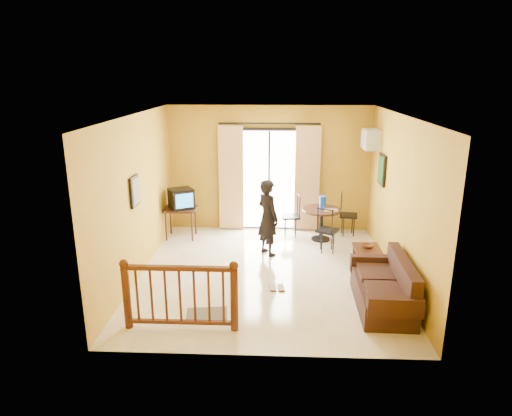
{
  "coord_description": "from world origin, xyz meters",
  "views": [
    {
      "loc": [
        0.15,
        -7.53,
        3.45
      ],
      "look_at": [
        -0.19,
        0.2,
        1.16
      ],
      "focal_mm": 32.0,
      "sensor_mm": 36.0,
      "label": 1
    }
  ],
  "objects_px": {
    "dining_table": "(321,216)",
    "standing_person": "(268,217)",
    "coffee_table": "(368,257)",
    "television": "(181,198)",
    "sofa": "(386,290)"
  },
  "relations": [
    {
      "from": "coffee_table",
      "to": "sofa",
      "type": "height_order",
      "value": "sofa"
    },
    {
      "from": "dining_table",
      "to": "television",
      "type": "bearing_deg",
      "value": 179.83
    },
    {
      "from": "coffee_table",
      "to": "standing_person",
      "type": "relative_size",
      "value": 0.56
    },
    {
      "from": "dining_table",
      "to": "coffee_table",
      "type": "xyz_separation_m",
      "value": [
        0.72,
        -1.55,
        -0.29
      ]
    },
    {
      "from": "television",
      "to": "dining_table",
      "type": "height_order",
      "value": "television"
    },
    {
      "from": "television",
      "to": "standing_person",
      "type": "relative_size",
      "value": 0.41
    },
    {
      "from": "dining_table",
      "to": "standing_person",
      "type": "distance_m",
      "value": 1.44
    },
    {
      "from": "television",
      "to": "coffee_table",
      "type": "distance_m",
      "value": 4.08
    },
    {
      "from": "coffee_table",
      "to": "sofa",
      "type": "xyz_separation_m",
      "value": [
        0.0,
        -1.39,
        0.04
      ]
    },
    {
      "from": "standing_person",
      "to": "television",
      "type": "bearing_deg",
      "value": 27.36
    },
    {
      "from": "television",
      "to": "standing_person",
      "type": "height_order",
      "value": "standing_person"
    },
    {
      "from": "sofa",
      "to": "coffee_table",
      "type": "bearing_deg",
      "value": 91.43
    },
    {
      "from": "television",
      "to": "standing_person",
      "type": "xyz_separation_m",
      "value": [
        1.87,
        -0.87,
        -0.12
      ]
    },
    {
      "from": "dining_table",
      "to": "sofa",
      "type": "xyz_separation_m",
      "value": [
        0.72,
        -2.94,
        -0.25
      ]
    },
    {
      "from": "coffee_table",
      "to": "standing_person",
      "type": "xyz_separation_m",
      "value": [
        -1.85,
        0.69,
        0.51
      ]
    }
  ]
}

